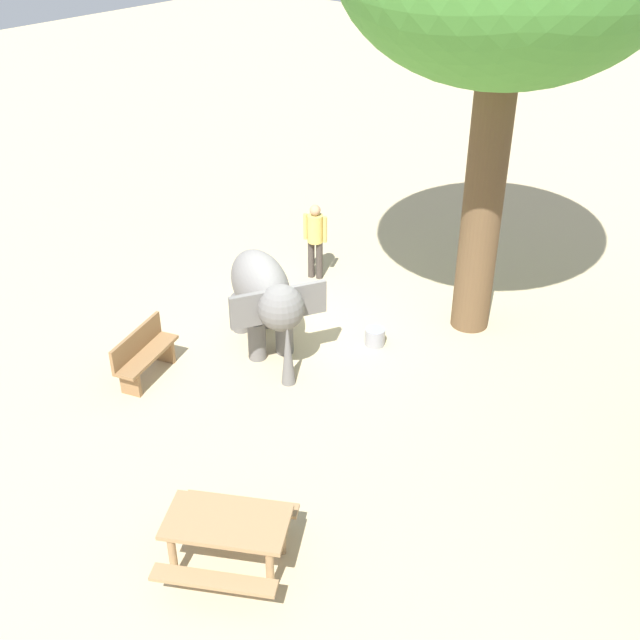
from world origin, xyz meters
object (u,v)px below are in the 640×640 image
(picnic_table_near, at_px, (227,532))
(wooden_bench, at_px, (143,353))
(person_handler, at_px, (315,236))
(feed_bucket, at_px, (375,337))
(elephant, at_px, (265,295))

(picnic_table_near, bearing_deg, wooden_bench, 124.10)
(person_handler, relative_size, feed_bucket, 4.50)
(person_handler, relative_size, picnic_table_near, 0.80)
(person_handler, height_order, wooden_bench, person_handler)
(wooden_bench, bearing_deg, person_handler, 163.42)
(person_handler, distance_m, picnic_table_near, 7.75)
(picnic_table_near, distance_m, feed_bucket, 5.53)
(elephant, height_order, picnic_table_near, elephant)
(elephant, relative_size, wooden_bench, 1.64)
(picnic_table_near, xyz_separation_m, feed_bucket, (-5.29, -1.53, -0.43))
(wooden_bench, xyz_separation_m, feed_bucket, (-3.25, 2.45, -0.31))
(feed_bucket, bearing_deg, person_handler, -118.44)
(elephant, height_order, feed_bucket, elephant)
(feed_bucket, bearing_deg, wooden_bench, -37.02)
(person_handler, distance_m, wooden_bench, 4.62)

